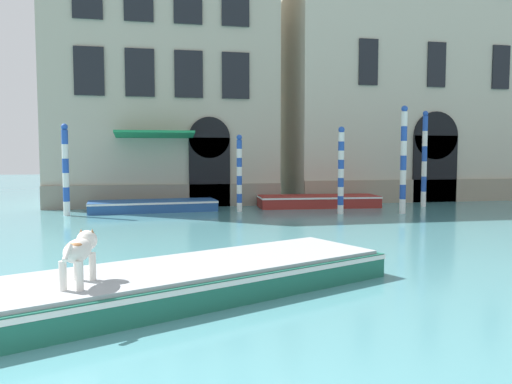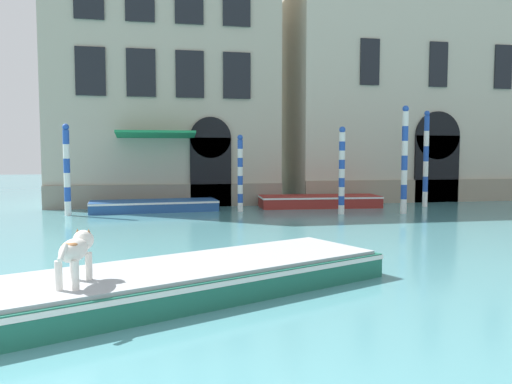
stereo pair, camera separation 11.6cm
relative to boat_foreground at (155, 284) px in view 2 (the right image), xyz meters
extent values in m
cube|color=#B2A893|center=(0.45, 17.63, 5.89)|extent=(10.67, 6.00, 12.34)
cube|color=gray|center=(0.45, 14.58, 0.24)|extent=(10.67, 0.16, 1.04)
cube|color=black|center=(2.43, 14.57, 1.30)|extent=(1.87, 0.14, 3.16)
cylinder|color=black|center=(2.43, 14.57, 2.89)|extent=(1.87, 0.14, 1.87)
cube|color=black|center=(-2.75, 14.59, 5.71)|extent=(1.26, 0.10, 2.09)
cube|color=black|center=(-0.62, 14.59, 5.71)|extent=(1.26, 0.10, 2.09)
cube|color=black|center=(1.52, 14.59, 5.71)|extent=(1.26, 0.10, 2.09)
cube|color=black|center=(3.65, 14.59, 5.71)|extent=(1.26, 0.10, 2.09)
cube|color=black|center=(1.52, 14.59, 8.96)|extent=(1.26, 0.10, 2.09)
cube|color=black|center=(3.65, 14.59, 8.96)|extent=(1.26, 0.10, 2.09)
cube|color=#1E8C51|center=(-0.01, 13.93, 2.99)|extent=(3.38, 1.40, 0.29)
cube|color=#BCB29E|center=(13.74, 17.63, 7.51)|extent=(13.56, 6.00, 15.58)
cube|color=gray|center=(13.74, 14.58, 0.29)|extent=(13.56, 0.16, 1.14)
cube|color=black|center=(13.79, 14.57, 1.39)|extent=(2.39, 0.14, 3.34)
cylinder|color=black|center=(13.79, 14.57, 3.06)|extent=(2.39, 0.14, 2.39)
cube|color=black|center=(10.13, 14.59, 6.55)|extent=(0.96, 0.10, 2.20)
cube|color=black|center=(13.74, 14.59, 6.55)|extent=(0.96, 0.10, 2.20)
cube|color=black|center=(17.36, 14.59, 6.55)|extent=(0.96, 0.10, 2.20)
cube|color=#1E6651|center=(0.00, 0.00, -0.05)|extent=(8.73, 5.38, 0.46)
cube|color=white|center=(0.00, 0.00, 0.12)|extent=(8.77, 5.42, 0.08)
cube|color=#9EA3A8|center=(0.00, 0.00, 0.21)|extent=(8.42, 5.12, 0.06)
cylinder|color=silver|center=(-1.19, -0.48, 0.45)|extent=(0.10, 0.10, 0.42)
cylinder|color=silver|center=(-0.96, -0.52, 0.45)|extent=(0.10, 0.10, 0.42)
cylinder|color=silver|center=(-1.29, -1.06, 0.45)|extent=(0.10, 0.10, 0.42)
cylinder|color=silver|center=(-1.07, -1.10, 0.45)|extent=(0.10, 0.10, 0.42)
ellipsoid|color=silver|center=(-1.13, -0.79, 0.75)|extent=(0.46, 0.82, 0.33)
ellipsoid|color=#AD7042|center=(-1.15, -0.90, 0.84)|extent=(0.29, 0.37, 0.12)
sphere|color=silver|center=(-1.05, -0.37, 0.82)|extent=(0.31, 0.31, 0.31)
cone|color=#AD7042|center=(-1.14, -0.36, 0.94)|extent=(0.09, 0.09, 0.12)
cone|color=#AD7042|center=(-0.97, -0.39, 0.94)|extent=(0.09, 0.09, 0.12)
cylinder|color=silver|center=(-1.20, -1.21, 0.80)|extent=(0.12, 0.28, 0.22)
cube|color=#234C8C|center=(-0.12, 13.19, -0.05)|extent=(5.38, 2.08, 0.45)
cube|color=white|center=(-0.12, 13.19, 0.12)|extent=(5.41, 2.11, 0.08)
cube|color=#8C7251|center=(-0.12, 13.19, -0.07)|extent=(2.98, 1.47, 0.41)
cube|color=maroon|center=(7.26, 13.39, -0.01)|extent=(5.50, 2.11, 0.53)
cube|color=white|center=(7.26, 13.39, 0.19)|extent=(5.53, 2.14, 0.08)
cube|color=#9EA3A8|center=(7.26, 13.39, -0.04)|extent=(3.05, 1.51, 0.47)
cylinder|color=white|center=(3.43, 12.29, -0.09)|extent=(0.22, 0.22, 0.38)
cylinder|color=#234CAD|center=(3.43, 12.29, 0.29)|extent=(0.22, 0.22, 0.38)
cylinder|color=white|center=(3.43, 12.29, 0.66)|extent=(0.22, 0.22, 0.38)
cylinder|color=#234CAD|center=(3.43, 12.29, 1.04)|extent=(0.22, 0.22, 0.38)
cylinder|color=white|center=(3.43, 12.29, 1.41)|extent=(0.22, 0.22, 0.38)
cylinder|color=#234CAD|center=(3.43, 12.29, 1.79)|extent=(0.22, 0.22, 0.38)
cylinder|color=white|center=(3.43, 12.29, 2.16)|extent=(0.22, 0.22, 0.38)
cylinder|color=#234CAD|center=(3.43, 12.29, 2.54)|extent=(0.22, 0.22, 0.38)
sphere|color=#234CAD|center=(3.43, 12.29, 2.83)|extent=(0.23, 0.23, 0.23)
cylinder|color=white|center=(12.08, 12.64, 0.07)|extent=(0.23, 0.23, 0.69)
cylinder|color=#234CAD|center=(12.08, 12.64, 0.76)|extent=(0.23, 0.23, 0.69)
cylinder|color=white|center=(12.08, 12.64, 1.45)|extent=(0.23, 0.23, 0.69)
cylinder|color=#234CAD|center=(12.08, 12.64, 2.15)|extent=(0.23, 0.23, 0.69)
cylinder|color=white|center=(12.08, 12.64, 2.84)|extent=(0.23, 0.23, 0.69)
cylinder|color=#234CAD|center=(12.08, 12.64, 3.53)|extent=(0.23, 0.23, 0.69)
sphere|color=#234CAD|center=(12.08, 12.64, 3.98)|extent=(0.24, 0.24, 0.24)
cylinder|color=white|center=(-3.44, 12.28, 0.00)|extent=(0.24, 0.24, 0.56)
cylinder|color=#234CAD|center=(-3.44, 12.28, 0.56)|extent=(0.24, 0.24, 0.56)
cylinder|color=white|center=(-3.44, 12.28, 1.12)|extent=(0.24, 0.24, 0.56)
cylinder|color=#234CAD|center=(-3.44, 12.28, 1.68)|extent=(0.24, 0.24, 0.56)
cylinder|color=white|center=(-3.44, 12.28, 2.24)|extent=(0.24, 0.24, 0.56)
cylinder|color=#234CAD|center=(-3.44, 12.28, 2.80)|extent=(0.24, 0.24, 0.56)
sphere|color=#234CAD|center=(-3.44, 12.28, 3.18)|extent=(0.26, 0.26, 0.26)
cylinder|color=white|center=(9.82, 10.34, 0.02)|extent=(0.24, 0.24, 0.59)
cylinder|color=#234CAD|center=(9.82, 10.34, 0.61)|extent=(0.24, 0.24, 0.59)
cylinder|color=white|center=(9.82, 10.34, 1.19)|extent=(0.24, 0.24, 0.59)
cylinder|color=#234CAD|center=(9.82, 10.34, 1.78)|extent=(0.24, 0.24, 0.59)
cylinder|color=white|center=(9.82, 10.34, 2.37)|extent=(0.24, 0.24, 0.59)
cylinder|color=#234CAD|center=(9.82, 10.34, 2.95)|extent=(0.24, 0.24, 0.59)
cylinder|color=white|center=(9.82, 10.34, 3.54)|extent=(0.24, 0.24, 0.59)
sphere|color=#234CAD|center=(9.82, 10.34, 3.94)|extent=(0.26, 0.26, 0.26)
cylinder|color=white|center=(7.29, 10.69, -0.09)|extent=(0.24, 0.24, 0.36)
cylinder|color=#234CAD|center=(7.29, 10.69, 0.27)|extent=(0.24, 0.24, 0.36)
cylinder|color=white|center=(7.29, 10.69, 0.63)|extent=(0.24, 0.24, 0.36)
cylinder|color=#234CAD|center=(7.29, 10.69, 1.00)|extent=(0.24, 0.24, 0.36)
cylinder|color=white|center=(7.29, 10.69, 1.36)|extent=(0.24, 0.24, 0.36)
cylinder|color=#234CAD|center=(7.29, 10.69, 1.73)|extent=(0.24, 0.24, 0.36)
cylinder|color=white|center=(7.29, 10.69, 2.09)|extent=(0.24, 0.24, 0.36)
cylinder|color=#234CAD|center=(7.29, 10.69, 2.45)|extent=(0.24, 0.24, 0.36)
cylinder|color=white|center=(7.29, 10.69, 2.82)|extent=(0.24, 0.24, 0.36)
sphere|color=#234CAD|center=(7.29, 10.69, 3.11)|extent=(0.25, 0.25, 0.25)
camera|label=1|loc=(-0.02, -8.22, 2.13)|focal=35.00mm
camera|label=2|loc=(0.09, -8.24, 2.13)|focal=35.00mm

